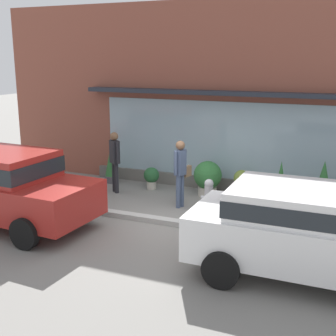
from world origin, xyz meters
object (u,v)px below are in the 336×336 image
object	(u,v)px
potted_plant_window_right	(323,185)
parked_car_white	(304,228)
potted_plant_window_center	(242,182)
fire_hydrant	(209,198)
pedestrian_with_handbag	(181,169)
potted_plant_corner_tall	(111,165)
potted_plant_window_left	(151,177)
potted_plant_by_entrance	(208,177)
parked_car_red	(6,184)
pedestrian_passerby	(115,157)
potted_plant_low_front	(280,183)

from	to	relation	value
potted_plant_window_right	parked_car_white	bearing A→B (deg)	-90.17
potted_plant_window_center	fire_hydrant	bearing A→B (deg)	-102.02
pedestrian_with_handbag	potted_plant_corner_tall	world-z (taller)	pedestrian_with_handbag
potted_plant_window_left	potted_plant_window_right	world-z (taller)	potted_plant_window_right
potted_plant_by_entrance	parked_car_red	bearing A→B (deg)	-132.16
potted_plant_window_center	potted_plant_window_left	xyz separation A→B (m)	(-2.62, -0.27, -0.04)
pedestrian_passerby	potted_plant_window_center	bearing A→B (deg)	-126.24
fire_hydrant	potted_plant_by_entrance	size ratio (longest dim) A/B	0.93
potted_plant_low_front	potted_plant_corner_tall	bearing A→B (deg)	178.92
fire_hydrant	parked_car_white	bearing A→B (deg)	-44.31
parked_car_white	parked_car_red	xyz separation A→B (m)	(-6.57, 0.06, 0.04)
potted_plant_window_center	potted_plant_window_right	xyz separation A→B (m)	(2.13, -0.02, 0.17)
pedestrian_with_handbag	potted_plant_by_entrance	xyz separation A→B (m)	(0.33, 1.23, -0.48)
parked_car_red	potted_plant_window_right	distance (m)	7.78
fire_hydrant	potted_plant_by_entrance	distance (m)	1.63
fire_hydrant	potted_plant_corner_tall	size ratio (longest dim) A/B	0.79
parked_car_red	potted_plant_by_entrance	world-z (taller)	parked_car_red
pedestrian_passerby	potted_plant_window_right	bearing A→B (deg)	-132.25
potted_plant_window_right	potted_plant_corner_tall	size ratio (longest dim) A/B	1.05
potted_plant_window_left	potted_plant_low_front	bearing A→B (deg)	1.67
pedestrian_passerby	potted_plant_window_left	xyz separation A→B (m)	(0.81, 0.69, -0.66)
pedestrian_passerby	potted_plant_window_left	distance (m)	1.25
potted_plant_window_right	potted_plant_window_center	bearing A→B (deg)	179.59
pedestrian_passerby	potted_plant_corner_tall	bearing A→B (deg)	-16.27
potted_plant_window_right	potted_plant_low_front	world-z (taller)	potted_plant_window_right
parked_car_white	potted_plant_window_left	world-z (taller)	parked_car_white
potted_plant_window_right	potted_plant_corner_tall	world-z (taller)	potted_plant_window_right
pedestrian_passerby	parked_car_white	xyz separation A→B (m)	(5.54, -3.25, -0.11)
parked_car_white	potted_plant_corner_tall	bearing A→B (deg)	146.48
potted_plant_window_center	potted_plant_window_left	world-z (taller)	potted_plant_window_center
fire_hydrant	pedestrian_passerby	bearing A→B (deg)	165.06
potted_plant_window_right	potted_plant_low_front	size ratio (longest dim) A/B	1.06
parked_car_red	potted_plant_low_front	xyz separation A→B (m)	(5.53, 3.99, -0.41)
parked_car_red	potted_plant_low_front	world-z (taller)	parked_car_red
potted_plant_window_right	parked_car_red	bearing A→B (deg)	-147.85
parked_car_white	potted_plant_corner_tall	distance (m)	7.45
potted_plant_by_entrance	potted_plant_corner_tall	bearing A→B (deg)	176.95
parked_car_white	potted_plant_window_left	size ratio (longest dim) A/B	6.22
fire_hydrant	pedestrian_passerby	distance (m)	3.21
potted_plant_window_center	potted_plant_by_entrance	xyz separation A→B (m)	(-0.91, -0.24, 0.12)
fire_hydrant	parked_car_white	distance (m)	3.52
pedestrian_passerby	parked_car_red	distance (m)	3.35
fire_hydrant	pedestrian_with_handbag	xyz separation A→B (m)	(-0.86, 0.31, 0.57)
potted_plant_by_entrance	potted_plant_low_front	bearing A→B (deg)	2.07
potted_plant_by_entrance	potted_plant_low_front	world-z (taller)	potted_plant_low_front
potted_plant_low_front	potted_plant_window_right	bearing A→B (deg)	8.12
potted_plant_window_right	pedestrian_passerby	bearing A→B (deg)	-170.31
potted_plant_window_center	potted_plant_corner_tall	distance (m)	4.08
pedestrian_with_handbag	pedestrian_passerby	size ratio (longest dim) A/B	1.00
potted_plant_corner_tall	fire_hydrant	bearing A→B (deg)	-24.83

